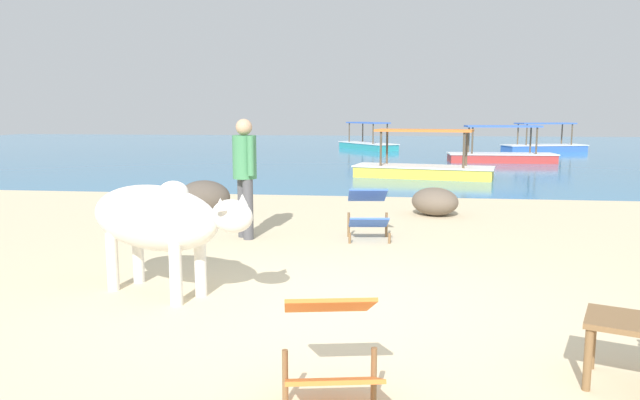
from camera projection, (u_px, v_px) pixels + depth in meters
sand_beach at (336, 311)px, 5.12m from camera, size 18.00×14.00×0.04m
water_surface at (384, 151)px, 26.71m from camera, size 60.00×36.00×0.03m
cow at (158, 219)px, 5.44m from camera, size 1.91×1.16×1.09m
deck_chair_near at (330, 345)px, 3.34m from camera, size 0.67×0.85×0.68m
deck_chair_far at (368, 210)px, 7.99m from camera, size 0.62×0.82×0.68m
person_standing at (245, 169)px, 7.88m from camera, size 0.34×0.42×1.62m
shore_rock_large at (204, 197)px, 9.88m from camera, size 0.90×0.65×0.57m
shore_rock_medium at (435, 202)px, 9.77m from camera, size 1.06×1.05×0.46m
boat_teal at (368, 144)px, 27.90m from camera, size 3.04×3.68×1.29m
boat_yellow at (423, 167)px, 15.68m from camera, size 3.83×1.86×1.29m
boat_red at (501, 155)px, 20.54m from camera, size 3.72×1.30×1.29m
boat_blue at (544, 146)px, 26.14m from camera, size 3.85×2.18×1.29m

